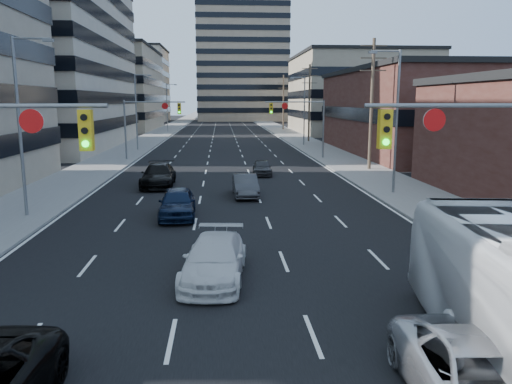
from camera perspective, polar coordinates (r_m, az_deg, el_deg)
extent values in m
cube|color=black|center=(135.89, -3.84, 7.89)|extent=(18.00, 300.00, 0.02)
cube|color=slate|center=(136.33, -8.72, 7.83)|extent=(5.00, 300.00, 0.15)
cube|color=slate|center=(136.41, 1.04, 7.95)|extent=(5.00, 300.00, 0.15)
cube|color=#ADA089|center=(71.36, -26.89, 15.82)|extent=(26.00, 34.00, 28.00)
cube|color=gray|center=(108.36, -16.87, 11.06)|extent=(20.00, 30.00, 16.00)
cube|color=#472119|center=(60.92, 19.91, 8.45)|extent=(20.00, 30.00, 9.00)
cube|color=gray|center=(97.17, 11.40, 10.84)|extent=(22.00, 28.00, 14.00)
cube|color=gray|center=(157.59, -1.70, 18.82)|extent=(26.00, 26.00, 58.00)
cube|color=#ADA089|center=(148.39, -15.01, 11.63)|extent=(24.00, 24.00, 20.00)
cube|color=gray|center=(139.59, 9.60, 10.29)|extent=(22.00, 22.00, 12.00)
cube|color=gold|center=(14.25, -18.84, 6.69)|extent=(0.35, 0.28, 1.10)
cylinder|color=black|center=(14.08, -19.09, 8.07)|extent=(0.18, 0.06, 0.18)
cylinder|color=black|center=(14.09, -19.00, 6.65)|extent=(0.18, 0.06, 0.18)
cylinder|color=#0CE526|center=(14.12, -18.92, 5.23)|extent=(0.18, 0.06, 0.18)
cylinder|color=white|center=(14.63, -24.28, 7.40)|extent=(0.64, 0.06, 0.64)
cylinder|color=slate|center=(15.55, 24.03, 9.02)|extent=(6.50, 0.12, 0.12)
cube|color=gold|center=(14.53, 14.50, 6.98)|extent=(0.35, 0.28, 1.10)
cylinder|color=black|center=(14.36, 14.77, 8.33)|extent=(0.18, 0.06, 0.18)
cylinder|color=black|center=(14.37, 14.70, 6.93)|extent=(0.18, 0.06, 0.18)
cylinder|color=#0CE526|center=(14.40, 14.64, 5.54)|extent=(0.18, 0.06, 0.18)
cylinder|color=white|center=(14.99, 19.71, 7.75)|extent=(0.64, 0.06, 0.64)
cylinder|color=slate|center=(51.73, -14.71, 6.82)|extent=(0.18, 0.18, 6.00)
cylinder|color=slate|center=(51.18, -11.51, 10.05)|extent=(6.00, 0.12, 0.12)
cube|color=gold|center=(50.93, -8.76, 9.41)|extent=(0.35, 0.28, 1.10)
cylinder|color=black|center=(50.77, -8.79, 9.80)|extent=(0.18, 0.06, 0.18)
cylinder|color=black|center=(50.77, -8.78, 9.40)|extent=(0.18, 0.06, 0.18)
cylinder|color=#0CE526|center=(50.78, -8.77, 9.01)|extent=(0.18, 0.06, 0.18)
cylinder|color=white|center=(51.03, -10.36, 9.64)|extent=(0.64, 0.06, 0.64)
cylinder|color=slate|center=(51.91, 7.70, 7.07)|extent=(0.18, 0.18, 6.00)
cylinder|color=slate|center=(51.31, 4.45, 10.23)|extent=(6.00, 0.12, 0.12)
cube|color=gold|center=(51.02, 1.73, 9.52)|extent=(0.35, 0.28, 1.10)
cylinder|color=black|center=(50.86, 1.75, 9.91)|extent=(0.18, 0.06, 0.18)
cylinder|color=black|center=(50.86, 1.75, 9.52)|extent=(0.18, 0.06, 0.18)
cylinder|color=#0CE526|center=(50.87, 1.75, 9.13)|extent=(0.18, 0.06, 0.18)
cylinder|color=white|center=(51.15, 3.32, 9.79)|extent=(0.64, 0.06, 0.64)
cylinder|color=#4C3D2D|center=(43.65, 13.07, 9.57)|extent=(0.28, 0.28, 11.00)
cube|color=#4C3D2D|center=(43.87, 13.34, 15.98)|extent=(2.20, 0.10, 0.10)
cube|color=#4C3D2D|center=(43.78, 13.28, 14.68)|extent=(2.20, 0.10, 0.10)
cube|color=#4C3D2D|center=(43.71, 13.23, 13.37)|extent=(2.20, 0.10, 0.10)
cylinder|color=#4C3D2D|center=(72.87, 6.11, 10.01)|extent=(0.28, 0.28, 11.00)
cube|color=#4C3D2D|center=(73.01, 6.18, 13.86)|extent=(2.20, 0.10, 0.10)
cube|color=#4C3D2D|center=(72.95, 6.17, 13.07)|extent=(2.20, 0.10, 0.10)
cube|color=#4C3D2D|center=(72.91, 6.15, 12.29)|extent=(2.20, 0.10, 0.10)
cylinder|color=#4C3D2D|center=(102.55, 3.14, 10.15)|extent=(0.28, 0.28, 11.00)
cube|color=#4C3D2D|center=(102.64, 3.17, 12.89)|extent=(2.20, 0.10, 0.10)
cube|color=#4C3D2D|center=(102.61, 3.16, 12.33)|extent=(2.20, 0.10, 0.10)
cube|color=#4C3D2D|center=(102.58, 3.16, 11.77)|extent=(2.20, 0.10, 0.10)
cylinder|color=slate|center=(27.68, -25.39, 6.44)|extent=(0.16, 0.16, 9.00)
cylinder|color=slate|center=(27.49, -24.32, 15.71)|extent=(1.80, 0.10, 0.10)
cube|color=slate|center=(27.22, -22.66, 15.72)|extent=(0.50, 0.22, 0.14)
cylinder|color=slate|center=(61.60, -13.53, 8.79)|extent=(0.16, 0.16, 9.00)
cylinder|color=slate|center=(61.51, -12.86, 12.92)|extent=(1.80, 0.10, 0.10)
cube|color=slate|center=(61.39, -12.10, 12.88)|extent=(0.50, 0.22, 0.14)
cylinder|color=slate|center=(96.29, -10.12, 9.40)|extent=(0.16, 0.16, 9.00)
cylinder|color=slate|center=(96.24, -9.66, 12.03)|extent=(1.80, 0.10, 0.10)
cube|color=slate|center=(96.16, -9.17, 12.00)|extent=(0.50, 0.22, 0.14)
cylinder|color=slate|center=(32.69, 15.76, 7.50)|extent=(0.16, 0.16, 9.00)
cylinder|color=slate|center=(32.51, 14.61, 15.32)|extent=(1.80, 0.10, 0.10)
cube|color=slate|center=(32.26, 13.21, 15.27)|extent=(0.50, 0.22, 0.14)
cylinder|color=slate|center=(66.69, 5.54, 9.13)|extent=(0.16, 0.16, 9.00)
cylinder|color=slate|center=(66.60, 4.82, 12.93)|extent=(1.80, 0.10, 0.10)
cube|color=slate|center=(66.48, 4.12, 12.87)|extent=(0.50, 0.22, 0.14)
imported|color=silver|center=(16.90, -4.77, -7.66)|extent=(2.46, 5.03, 1.41)
imported|color=#B9BABE|center=(10.86, 24.44, -19.28)|extent=(2.71, 5.34, 1.45)
imported|color=black|center=(25.91, -8.97, -1.24)|extent=(1.97, 4.55, 1.53)
imported|color=#373739|center=(31.25, -1.24, 0.74)|extent=(1.60, 4.22, 1.38)
imported|color=black|center=(35.52, -11.10, 1.88)|extent=(2.31, 5.47, 1.57)
imported|color=#313133|center=(40.25, 0.70, 2.83)|extent=(1.61, 3.74, 1.26)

